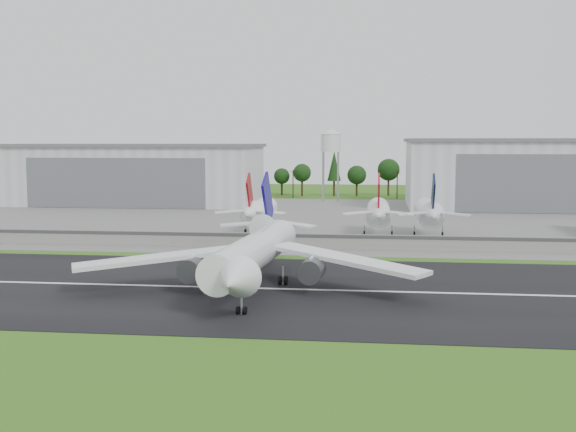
# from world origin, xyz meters

# --- Properties ---
(ground) EXTENTS (600.00, 600.00, 0.00)m
(ground) POSITION_xyz_m (0.00, 0.00, 0.00)
(ground) COLOR #346918
(ground) RESTS_ON ground
(runway) EXTENTS (320.00, 60.00, 0.10)m
(runway) POSITION_xyz_m (0.00, 10.00, 0.05)
(runway) COLOR black
(runway) RESTS_ON ground
(runway_centerline) EXTENTS (220.00, 1.00, 0.02)m
(runway_centerline) POSITION_xyz_m (0.00, 10.00, 0.11)
(runway_centerline) COLOR white
(runway_centerline) RESTS_ON runway
(apron) EXTENTS (320.00, 150.00, 0.10)m
(apron) POSITION_xyz_m (0.00, 120.00, 0.05)
(apron) COLOR slate
(apron) RESTS_ON ground
(blast_fence) EXTENTS (240.00, 0.61, 3.50)m
(blast_fence) POSITION_xyz_m (0.00, 54.99, 1.81)
(blast_fence) COLOR gray
(blast_fence) RESTS_ON ground
(hangar_west) EXTENTS (97.00, 44.00, 23.20)m
(hangar_west) POSITION_xyz_m (-80.00, 164.92, 11.63)
(hangar_west) COLOR silver
(hangar_west) RESTS_ON ground
(hangar_east) EXTENTS (102.00, 47.00, 25.20)m
(hangar_east) POSITION_xyz_m (75.00, 164.92, 12.63)
(hangar_east) COLOR silver
(hangar_east) RESTS_ON ground
(water_tower) EXTENTS (8.40, 8.40, 29.40)m
(water_tower) POSITION_xyz_m (-5.00, 185.00, 24.55)
(water_tower) COLOR #99999E
(water_tower) RESTS_ON ground
(utility_poles) EXTENTS (230.00, 3.00, 12.00)m
(utility_poles) POSITION_xyz_m (0.00, 200.00, 0.00)
(utility_poles) COLOR black
(utility_poles) RESTS_ON ground
(treeline) EXTENTS (320.00, 16.00, 22.00)m
(treeline) POSITION_xyz_m (0.00, 215.00, 0.00)
(treeline) COLOR black
(treeline) RESTS_ON ground
(main_airliner) EXTENTS (57.16, 59.25, 18.17)m
(main_airliner) POSITION_xyz_m (-6.28, 9.56, 4.89)
(main_airliner) COLOR white
(main_airliner) RESTS_ON runway
(parked_jet_red_a) EXTENTS (7.36, 31.29, 16.78)m
(parked_jet_red_a) POSITION_xyz_m (-16.80, 76.58, 6.27)
(parked_jet_red_a) COLOR white
(parked_jet_red_a) RESTS_ON ground
(parked_jet_red_b) EXTENTS (7.36, 31.29, 16.82)m
(parked_jet_red_b) POSITION_xyz_m (13.97, 76.58, 6.30)
(parked_jet_red_b) COLOR white
(parked_jet_red_b) RESTS_ON ground
(parked_jet_navy) EXTENTS (7.36, 31.29, 16.82)m
(parked_jet_navy) POSITION_xyz_m (26.57, 76.58, 6.31)
(parked_jet_navy) COLOR white
(parked_jet_navy) RESTS_ON ground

